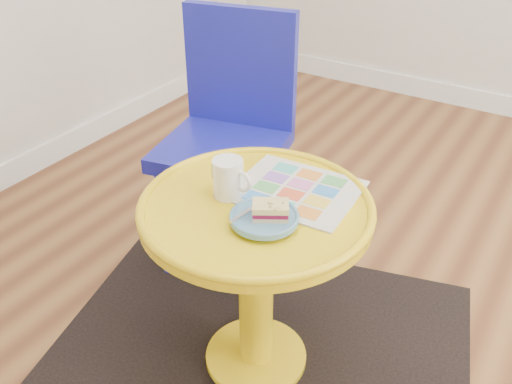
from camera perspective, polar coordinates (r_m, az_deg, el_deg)
The scene contains 10 objects.
floor at distance 2.03m, azimuth 16.61°, elevation -13.91°, with size 4.00×4.00×0.00m, color brown.
room_walls at distance 3.04m, azimuth 4.75°, elevation 5.55°, with size 4.00×4.00×4.00m.
rug at distance 1.89m, azimuth 0.00°, elevation -16.30°, with size 1.30×1.10×0.01m, color black.
side_table at distance 1.60m, azimuth 0.00°, elevation -6.26°, with size 0.62×0.62×0.59m.
chair at distance 2.05m, azimuth -2.66°, elevation 6.60°, with size 0.49×0.49×0.93m.
newspaper at distance 1.56m, azimuth 4.00°, elevation 0.19°, with size 0.33×0.28×0.01m, color silver.
mug at distance 1.51m, azimuth -2.75°, elevation 1.49°, with size 0.12×0.08×0.11m.
plate at distance 1.42m, azimuth 0.82°, elevation -2.64°, with size 0.17×0.17×0.02m.
cake_slice at distance 1.40m, azimuth 1.46°, elevation -1.82°, with size 0.11×0.10×0.04m.
fork at distance 1.44m, azimuth -0.50°, elevation -1.72°, with size 0.03×0.14×0.00m.
Camera 1 is at (0.23, -1.43, 1.42)m, focal length 40.00 mm.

